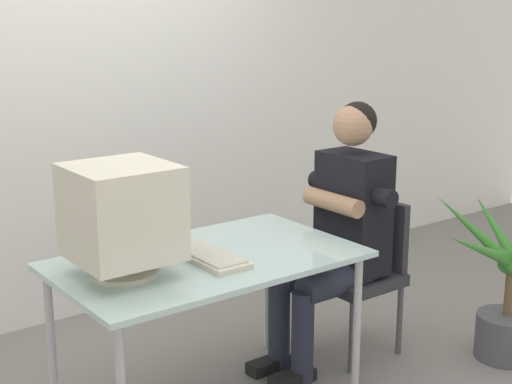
{
  "coord_description": "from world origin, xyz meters",
  "views": [
    {
      "loc": [
        -1.65,
        -2.54,
        1.76
      ],
      "look_at": [
        0.27,
        0.0,
        0.97
      ],
      "focal_mm": 51.59,
      "sensor_mm": 36.0,
      "label": 1
    }
  ],
  "objects_px": {
    "keyboard": "(208,256)",
    "person_seated": "(339,226)",
    "potted_plant": "(509,288)",
    "office_chair": "(362,266)",
    "desk": "(207,269)",
    "crt_monitor": "(123,213)"
  },
  "relations": [
    {
      "from": "office_chair",
      "to": "crt_monitor",
      "type": "bearing_deg",
      "value": -179.37
    },
    {
      "from": "crt_monitor",
      "to": "keyboard",
      "type": "xyz_separation_m",
      "value": [
        0.37,
        -0.04,
        -0.24
      ]
    },
    {
      "from": "crt_monitor",
      "to": "office_chair",
      "type": "xyz_separation_m",
      "value": [
        1.37,
        0.01,
        -0.52
      ]
    },
    {
      "from": "desk",
      "to": "office_chair",
      "type": "relative_size",
      "value": 1.62
    },
    {
      "from": "keyboard",
      "to": "person_seated",
      "type": "distance_m",
      "value": 0.82
    },
    {
      "from": "desk",
      "to": "person_seated",
      "type": "height_order",
      "value": "person_seated"
    },
    {
      "from": "crt_monitor",
      "to": "desk",
      "type": "bearing_deg",
      "value": -1.69
    },
    {
      "from": "desk",
      "to": "person_seated",
      "type": "distance_m",
      "value": 0.81
    },
    {
      "from": "desk",
      "to": "office_chair",
      "type": "bearing_deg",
      "value": 1.54
    },
    {
      "from": "desk",
      "to": "crt_monitor",
      "type": "height_order",
      "value": "crt_monitor"
    },
    {
      "from": "desk",
      "to": "office_chair",
      "type": "distance_m",
      "value": 1.0
    },
    {
      "from": "potted_plant",
      "to": "keyboard",
      "type": "bearing_deg",
      "value": 162.47
    },
    {
      "from": "desk",
      "to": "crt_monitor",
      "type": "distance_m",
      "value": 0.5
    },
    {
      "from": "keyboard",
      "to": "potted_plant",
      "type": "distance_m",
      "value": 1.63
    },
    {
      "from": "keyboard",
      "to": "person_seated",
      "type": "bearing_deg",
      "value": 3.8
    },
    {
      "from": "desk",
      "to": "crt_monitor",
      "type": "bearing_deg",
      "value": 178.31
    },
    {
      "from": "crt_monitor",
      "to": "person_seated",
      "type": "height_order",
      "value": "person_seated"
    },
    {
      "from": "crt_monitor",
      "to": "potted_plant",
      "type": "relative_size",
      "value": 0.5
    },
    {
      "from": "office_chair",
      "to": "potted_plant",
      "type": "bearing_deg",
      "value": -45.81
    },
    {
      "from": "desk",
      "to": "keyboard",
      "type": "relative_size",
      "value": 3.01
    },
    {
      "from": "office_chair",
      "to": "person_seated",
      "type": "bearing_deg",
      "value": -180.0
    },
    {
      "from": "potted_plant",
      "to": "office_chair",
      "type": "bearing_deg",
      "value": 134.19
    }
  ]
}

